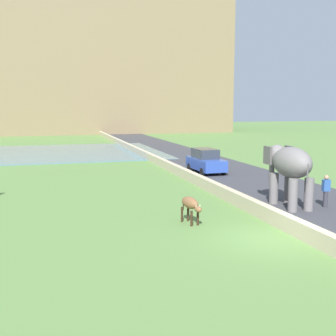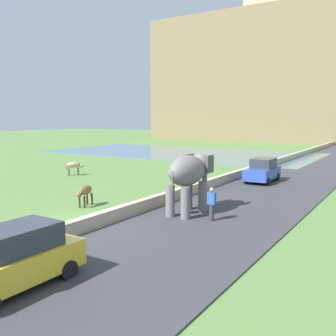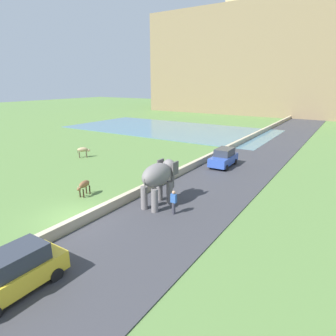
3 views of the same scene
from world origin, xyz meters
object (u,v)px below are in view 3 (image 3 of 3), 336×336
at_px(person_beside_elephant, 174,202).
at_px(car_blue, 224,158).
at_px(car_yellow, 15,272).
at_px(cow_tan, 83,150).
at_px(elephant, 159,177).
at_px(cow_brown, 84,185).

relative_size(person_beside_elephant, car_blue, 0.40).
xyz_separation_m(car_blue, car_yellow, (0.00, -21.31, 0.00)).
distance_m(person_beside_elephant, cow_tan, 17.50).
bearing_deg(elephant, car_blue, 90.02).
distance_m(car_blue, cow_tan, 15.33).
height_order(person_beside_elephant, car_yellow, car_yellow).
xyz_separation_m(elephant, car_yellow, (-0.00, -10.04, -1.14)).
xyz_separation_m(car_blue, cow_brown, (-5.58, -12.84, -0.06)).
height_order(car_yellow, cow_brown, car_yellow).
bearing_deg(car_blue, cow_tan, -160.68).
relative_size(car_yellow, cow_tan, 3.04).
bearing_deg(person_beside_elephant, car_blue, 97.64).
xyz_separation_m(elephant, person_beside_elephant, (1.61, -0.73, -1.16)).
xyz_separation_m(car_yellow, cow_brown, (-5.59, 8.47, -0.06)).
bearing_deg(elephant, cow_tan, 156.83).
bearing_deg(car_blue, person_beside_elephant, -82.36).
relative_size(cow_tan, cow_brown, 0.92).
xyz_separation_m(elephant, cow_tan, (-14.47, 6.19, -1.20)).
bearing_deg(car_yellow, car_blue, 90.00).
xyz_separation_m(person_beside_elephant, car_yellow, (-1.61, -9.31, 0.03)).
distance_m(elephant, car_yellow, 10.11).
bearing_deg(car_blue, car_yellow, -90.00).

